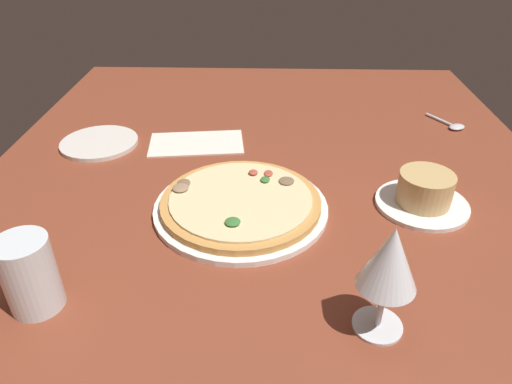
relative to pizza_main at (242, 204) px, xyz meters
The scene contains 8 objects.
dining_table 6.05cm from the pizza_main, 115.78° to the left, with size 150.00×110.00×4.00cm, color brown.
pizza_main is the anchor object (origin of this frame).
ramekin_on_saucer 31.19cm from the pizza_main, 94.16° to the left, with size 15.73×15.73×6.28cm.
wine_glass_far 32.37cm from the pizza_main, 36.48° to the left, with size 7.04×7.04×15.18cm.
water_glass 33.91cm from the pizza_main, 48.14° to the right, with size 6.73×6.73×10.41cm.
side_plate 39.71cm from the pizza_main, 126.80° to the right, with size 16.29×16.29×0.90cm, color silver.
paper_menu 27.16cm from the pizza_main, 156.00° to the right, with size 11.29×19.94×0.30cm, color silver.
spoon 58.72cm from the pizza_main, 127.00° to the left, with size 10.08×7.50×1.00cm.
Camera 1 is at (67.82, -0.24, 49.38)cm, focal length 32.90 mm.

